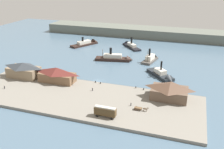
{
  "coord_description": "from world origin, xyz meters",
  "views": [
    {
      "loc": [
        46.71,
        -114.9,
        53.72
      ],
      "look_at": [
        5.91,
        6.61,
        2.0
      ],
      "focal_mm": 40.16,
      "sensor_mm": 36.0,
      "label": 1
    }
  ],
  "objects_px": {
    "ferry_shed_west_terminal": "(57,74)",
    "mooring_post_west": "(101,83)",
    "ferry_approaching_east": "(163,76)",
    "ferry_near_quay": "(88,43)",
    "ferry_shed_customs_shed": "(170,90)",
    "pedestrian_walking_west": "(93,89)",
    "ferry_shed_central_terminal": "(24,70)",
    "mooring_post_center_east": "(95,82)",
    "ferry_outer_harbor": "(117,58)",
    "ferry_mid_harbor": "(151,59)",
    "mooring_post_center_west": "(144,89)",
    "mooring_post_east": "(136,87)",
    "street_tram": "(105,111)",
    "pedestrian_by_tram": "(4,87)",
    "ferry_moored_east": "(130,45)",
    "horse_cart": "(141,108)",
    "pedestrian_near_west_shed": "(131,104)"
  },
  "relations": [
    {
      "from": "ferry_shed_west_terminal",
      "to": "mooring_post_center_east",
      "type": "relative_size",
      "value": 21.16
    },
    {
      "from": "mooring_post_center_west",
      "to": "ferry_moored_east",
      "type": "relative_size",
      "value": 0.04
    },
    {
      "from": "ferry_shed_customs_shed",
      "to": "mooring_post_center_west",
      "type": "distance_m",
      "value": 14.02
    },
    {
      "from": "ferry_mid_harbor",
      "to": "pedestrian_walking_west",
      "type": "bearing_deg",
      "value": -107.58
    },
    {
      "from": "ferry_mid_harbor",
      "to": "ferry_moored_east",
      "type": "bearing_deg",
      "value": 127.36
    },
    {
      "from": "ferry_outer_harbor",
      "to": "horse_cart",
      "type": "bearing_deg",
      "value": -64.17
    },
    {
      "from": "pedestrian_walking_west",
      "to": "pedestrian_by_tram",
      "type": "relative_size",
      "value": 0.99
    },
    {
      "from": "ferry_shed_central_terminal",
      "to": "mooring_post_center_west",
      "type": "distance_m",
      "value": 65.69
    },
    {
      "from": "ferry_outer_harbor",
      "to": "ferry_mid_harbor",
      "type": "xyz_separation_m",
      "value": [
        21.62,
        6.86,
        -0.02
      ]
    },
    {
      "from": "pedestrian_by_tram",
      "to": "mooring_post_west",
      "type": "height_order",
      "value": "pedestrian_by_tram"
    },
    {
      "from": "ferry_shed_central_terminal",
      "to": "ferry_outer_harbor",
      "type": "height_order",
      "value": "ferry_shed_central_terminal"
    },
    {
      "from": "pedestrian_walking_west",
      "to": "ferry_moored_east",
      "type": "distance_m",
      "value": 86.37
    },
    {
      "from": "pedestrian_walking_west",
      "to": "mooring_post_west",
      "type": "relative_size",
      "value": 1.83
    },
    {
      "from": "pedestrian_near_west_shed",
      "to": "mooring_post_center_east",
      "type": "distance_m",
      "value": 29.63
    },
    {
      "from": "pedestrian_walking_west",
      "to": "ferry_moored_east",
      "type": "height_order",
      "value": "ferry_moored_east"
    },
    {
      "from": "pedestrian_by_tram",
      "to": "ferry_outer_harbor",
      "type": "distance_m",
      "value": 72.79
    },
    {
      "from": "ferry_shed_customs_shed",
      "to": "pedestrian_walking_west",
      "type": "bearing_deg",
      "value": -173.94
    },
    {
      "from": "ferry_approaching_east",
      "to": "ferry_near_quay",
      "type": "distance_m",
      "value": 85.01
    },
    {
      "from": "ferry_near_quay",
      "to": "pedestrian_walking_west",
      "type": "bearing_deg",
      "value": -64.69
    },
    {
      "from": "street_tram",
      "to": "ferry_near_quay",
      "type": "relative_size",
      "value": 0.35
    },
    {
      "from": "mooring_post_east",
      "to": "mooring_post_center_west",
      "type": "bearing_deg",
      "value": -10.96
    },
    {
      "from": "ferry_near_quay",
      "to": "ferry_outer_harbor",
      "type": "bearing_deg",
      "value": -41.6
    },
    {
      "from": "pedestrian_walking_west",
      "to": "pedestrian_by_tram",
      "type": "bearing_deg",
      "value": -164.54
    },
    {
      "from": "street_tram",
      "to": "ferry_approaching_east",
      "type": "xyz_separation_m",
      "value": [
        15.59,
        50.33,
        -2.44
      ]
    },
    {
      "from": "ferry_shed_central_terminal",
      "to": "mooring_post_east",
      "type": "relative_size",
      "value": 19.37
    },
    {
      "from": "ferry_shed_west_terminal",
      "to": "ferry_mid_harbor",
      "type": "relative_size",
      "value": 1.08
    },
    {
      "from": "ferry_moored_east",
      "to": "pedestrian_walking_west",
      "type": "bearing_deg",
      "value": -87.21
    },
    {
      "from": "pedestrian_by_tram",
      "to": "ferry_outer_harbor",
      "type": "bearing_deg",
      "value": 58.13
    },
    {
      "from": "ferry_shed_west_terminal",
      "to": "mooring_post_west",
      "type": "xyz_separation_m",
      "value": [
        22.49,
        4.45,
        -3.5
      ]
    },
    {
      "from": "mooring_post_center_east",
      "to": "ferry_near_quay",
      "type": "relative_size",
      "value": 0.04
    },
    {
      "from": "pedestrian_by_tram",
      "to": "mooring_post_center_east",
      "type": "distance_m",
      "value": 44.88
    },
    {
      "from": "mooring_post_center_west",
      "to": "ferry_approaching_east",
      "type": "bearing_deg",
      "value": 73.51
    },
    {
      "from": "ferry_shed_central_terminal",
      "to": "ferry_shed_west_terminal",
      "type": "distance_m",
      "value": 20.43
    },
    {
      "from": "ferry_shed_west_terminal",
      "to": "ferry_outer_harbor",
      "type": "height_order",
      "value": "ferry_shed_west_terminal"
    },
    {
      "from": "street_tram",
      "to": "ferry_outer_harbor",
      "type": "relative_size",
      "value": 0.34
    },
    {
      "from": "ferry_shed_central_terminal",
      "to": "pedestrian_walking_west",
      "type": "relative_size",
      "value": 10.57
    },
    {
      "from": "ferry_near_quay",
      "to": "mooring_post_west",
      "type": "bearing_deg",
      "value": -61.59
    },
    {
      "from": "ferry_shed_customs_shed",
      "to": "ferry_approaching_east",
      "type": "height_order",
      "value": "ferry_approaching_east"
    },
    {
      "from": "ferry_shed_central_terminal",
      "to": "ferry_near_quay",
      "type": "bearing_deg",
      "value": 87.14
    },
    {
      "from": "street_tram",
      "to": "horse_cart",
      "type": "relative_size",
      "value": 1.46
    },
    {
      "from": "mooring_post_center_east",
      "to": "ferry_outer_harbor",
      "type": "relative_size",
      "value": 0.04
    },
    {
      "from": "ferry_mid_harbor",
      "to": "street_tram",
      "type": "bearing_deg",
      "value": -93.06
    },
    {
      "from": "mooring_post_east",
      "to": "ferry_moored_east",
      "type": "height_order",
      "value": "ferry_moored_east"
    },
    {
      "from": "pedestrian_walking_west",
      "to": "mooring_post_east",
      "type": "bearing_deg",
      "value": 26.38
    },
    {
      "from": "pedestrian_by_tram",
      "to": "mooring_post_center_west",
      "type": "xyz_separation_m",
      "value": [
        65.21,
        20.33,
        -0.31
      ]
    },
    {
      "from": "ferry_shed_central_terminal",
      "to": "street_tram",
      "type": "height_order",
      "value": "ferry_shed_central_terminal"
    },
    {
      "from": "street_tram",
      "to": "ferry_mid_harbor",
      "type": "height_order",
      "value": "ferry_mid_harbor"
    },
    {
      "from": "street_tram",
      "to": "pedestrian_near_west_shed",
      "type": "height_order",
      "value": "street_tram"
    },
    {
      "from": "street_tram",
      "to": "ferry_near_quay",
      "type": "height_order",
      "value": "ferry_near_quay"
    },
    {
      "from": "mooring_post_east",
      "to": "mooring_post_center_east",
      "type": "height_order",
      "value": "same"
    }
  ]
}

